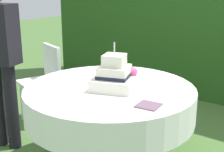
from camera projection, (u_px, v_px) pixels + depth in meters
name	position (u px, v px, depth m)	size (l,w,h in m)	color
foliage_hedge	(214.00, 8.00, 4.25)	(5.32, 0.46, 2.50)	#234C19
cake_table	(110.00, 102.00, 2.65)	(1.40, 1.40, 0.75)	#4C4C51
wedding_cake	(115.00, 76.00, 2.55)	(0.42, 0.42, 0.38)	silver
serving_plate_near	(153.00, 72.00, 3.01)	(0.10, 0.10, 0.01)	white
serving_plate_far	(133.00, 71.00, 3.07)	(0.11, 0.11, 0.01)	white
serving_plate_left	(65.00, 74.00, 2.97)	(0.13, 0.13, 0.01)	white
napkin_stack	(148.00, 105.00, 2.21)	(0.15, 0.15, 0.01)	#6B4C60
garden_chair	(45.00, 76.00, 3.67)	(0.51, 0.51, 0.89)	white
standing_person	(0.00, 55.00, 2.95)	(0.40, 0.29, 1.60)	black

